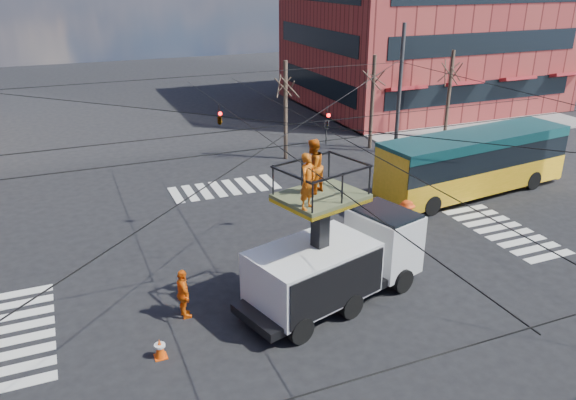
{
  "coord_description": "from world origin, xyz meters",
  "views": [
    {
      "loc": [
        -7.7,
        -17.26,
        10.79
      ],
      "look_at": [
        -0.01,
        1.14,
        2.65
      ],
      "focal_mm": 35.0,
      "sensor_mm": 36.0,
      "label": 1
    }
  ],
  "objects_px": {
    "city_bus": "(474,162)",
    "worker_ground": "(183,294)",
    "traffic_cone": "(160,348)",
    "flagger": "(406,221)",
    "utility_truck": "(337,248)"
  },
  "relations": [
    {
      "from": "city_bus",
      "to": "flagger",
      "type": "xyz_separation_m",
      "value": [
        -6.38,
        -3.46,
        -0.78
      ]
    },
    {
      "from": "utility_truck",
      "to": "worker_ground",
      "type": "xyz_separation_m",
      "value": [
        -5.2,
        0.92,
        -1.11
      ]
    },
    {
      "from": "worker_ground",
      "to": "traffic_cone",
      "type": "bearing_deg",
      "value": 142.7
    },
    {
      "from": "city_bus",
      "to": "worker_ground",
      "type": "relative_size",
      "value": 6.31
    },
    {
      "from": "worker_ground",
      "to": "city_bus",
      "type": "bearing_deg",
      "value": -76.17
    },
    {
      "from": "flagger",
      "to": "utility_truck",
      "type": "bearing_deg",
      "value": -68.76
    },
    {
      "from": "utility_truck",
      "to": "city_bus",
      "type": "distance_m",
      "value": 12.95
    },
    {
      "from": "traffic_cone",
      "to": "flagger",
      "type": "bearing_deg",
      "value": 18.98
    },
    {
      "from": "utility_truck",
      "to": "flagger",
      "type": "bearing_deg",
      "value": 15.18
    },
    {
      "from": "utility_truck",
      "to": "worker_ground",
      "type": "bearing_deg",
      "value": 153.85
    },
    {
      "from": "city_bus",
      "to": "traffic_cone",
      "type": "relative_size",
      "value": 17.19
    },
    {
      "from": "traffic_cone",
      "to": "city_bus",
      "type": "bearing_deg",
      "value": 22.59
    },
    {
      "from": "city_bus",
      "to": "flagger",
      "type": "relative_size",
      "value": 5.96
    },
    {
      "from": "utility_truck",
      "to": "city_bus",
      "type": "height_order",
      "value": "utility_truck"
    },
    {
      "from": "utility_truck",
      "to": "traffic_cone",
      "type": "distance_m",
      "value": 6.64
    }
  ]
}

